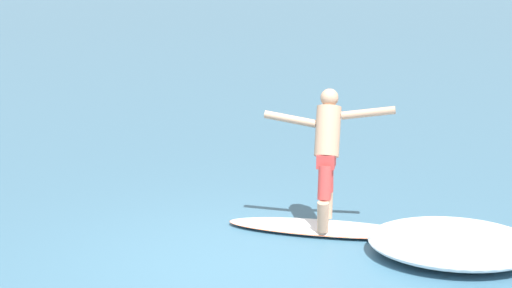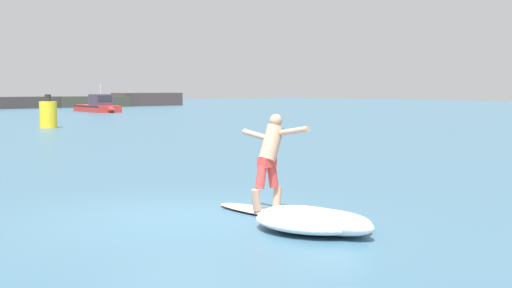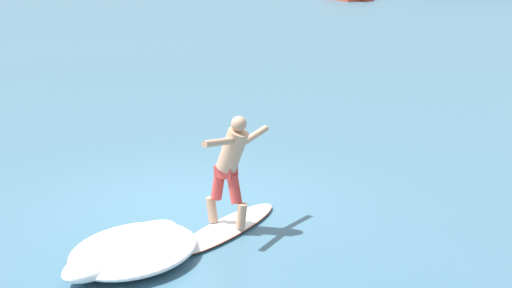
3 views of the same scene
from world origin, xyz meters
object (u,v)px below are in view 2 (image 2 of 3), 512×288
object	(u,v)px
surfboard	(269,212)
small_boat_offshore	(98,106)
surfer	(270,154)
channel_marker_buoy	(48,114)

from	to	relation	value
surfboard	small_boat_offshore	distance (m)	52.22
small_boat_offshore	surfboard	bearing A→B (deg)	-116.19
surfer	small_boat_offshore	size ratio (longest dim) A/B	0.20
surfboard	surfer	bearing A→B (deg)	29.96
surfer	small_boat_offshore	bearing A→B (deg)	63.86
surfer	channel_marker_buoy	world-z (taller)	channel_marker_buoy
surfboard	surfer	size ratio (longest dim) A/B	1.57
small_boat_offshore	channel_marker_buoy	world-z (taller)	small_boat_offshore
channel_marker_buoy	small_boat_offshore	bearing A→B (deg)	55.10
surfboard	channel_marker_buoy	size ratio (longest dim) A/B	1.41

